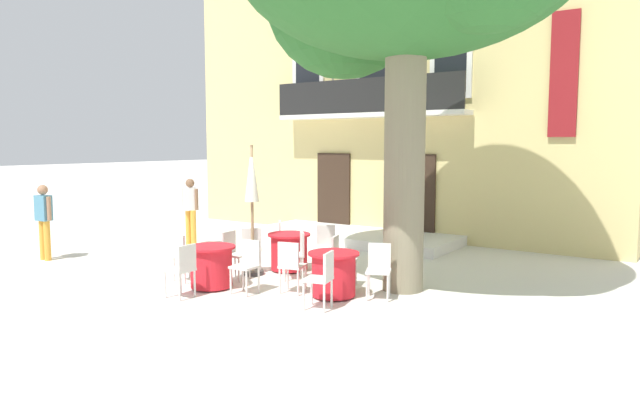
# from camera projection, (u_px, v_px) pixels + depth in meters

# --- Properties ---
(ground_plane) EXTENTS (120.00, 120.00, 0.00)m
(ground_plane) POSITION_uv_depth(u_px,v_px,m) (247.00, 266.00, 11.89)
(ground_plane) COLOR silver
(building_facade) EXTENTS (13.00, 5.09, 7.50)m
(building_facade) POSITION_uv_depth(u_px,v_px,m) (406.00, 105.00, 17.11)
(building_facade) COLOR #DBC67F
(building_facade) RESTS_ON ground
(entrance_step_platform) EXTENTS (5.45, 2.14, 0.25)m
(entrance_step_platform) POSITION_uv_depth(u_px,v_px,m) (353.00, 236.00, 14.95)
(entrance_step_platform) COLOR silver
(entrance_step_platform) RESTS_ON ground
(cafe_table_near_tree) EXTENTS (0.86, 0.86, 0.76)m
(cafe_table_near_tree) POSITION_uv_depth(u_px,v_px,m) (211.00, 266.00, 10.06)
(cafe_table_near_tree) COLOR red
(cafe_table_near_tree) RESTS_ON ground
(cafe_chair_near_tree_0) EXTENTS (0.43, 0.43, 0.91)m
(cafe_chair_near_tree_0) POSITION_uv_depth(u_px,v_px,m) (247.00, 263.00, 9.73)
(cafe_chair_near_tree_0) COLOR silver
(cafe_chair_near_tree_0) RESTS_ON ground
(cafe_chair_near_tree_1) EXTENTS (0.44, 0.44, 0.91)m
(cafe_chair_near_tree_1) POSITION_uv_depth(u_px,v_px,m) (233.00, 251.00, 10.74)
(cafe_chair_near_tree_1) COLOR silver
(cafe_chair_near_tree_1) RESTS_ON ground
(cafe_chair_near_tree_2) EXTENTS (0.45, 0.45, 0.91)m
(cafe_chair_near_tree_2) POSITION_uv_depth(u_px,v_px,m) (183.00, 254.00, 10.49)
(cafe_chair_near_tree_2) COLOR silver
(cafe_chair_near_tree_2) RESTS_ON ground
(cafe_chair_near_tree_3) EXTENTS (0.41, 0.41, 0.91)m
(cafe_chair_near_tree_3) POSITION_uv_depth(u_px,v_px,m) (183.00, 267.00, 9.38)
(cafe_chair_near_tree_3) COLOR silver
(cafe_chair_near_tree_3) RESTS_ON ground
(cafe_table_middle) EXTENTS (0.86, 0.86, 0.76)m
(cafe_table_middle) POSITION_uv_depth(u_px,v_px,m) (334.00, 274.00, 9.48)
(cafe_table_middle) COLOR red
(cafe_table_middle) RESTS_ON ground
(cafe_chair_middle_0) EXTENTS (0.48, 0.48, 0.91)m
(cafe_chair_middle_0) POSITION_uv_depth(u_px,v_px,m) (291.00, 263.00, 9.66)
(cafe_chair_middle_0) COLOR silver
(cafe_chair_middle_0) RESTS_ON ground
(cafe_chair_middle_1) EXTENTS (0.48, 0.48, 0.91)m
(cafe_chair_middle_1) POSITION_uv_depth(u_px,v_px,m) (322.00, 276.00, 8.74)
(cafe_chair_middle_1) COLOR silver
(cafe_chair_middle_1) RESTS_ON ground
(cafe_chair_middle_2) EXTENTS (0.53, 0.53, 0.91)m
(cafe_chair_middle_2) POSITION_uv_depth(u_px,v_px,m) (379.00, 267.00, 9.40)
(cafe_chair_middle_2) COLOR silver
(cafe_chair_middle_2) RESTS_ON ground
(cafe_chair_middle_3) EXTENTS (0.50, 0.50, 0.91)m
(cafe_chair_middle_3) POSITION_uv_depth(u_px,v_px,m) (341.00, 257.00, 10.20)
(cafe_chair_middle_3) COLOR silver
(cafe_chair_middle_3) RESTS_ON ground
(cafe_table_front) EXTENTS (0.86, 0.86, 0.76)m
(cafe_table_front) POSITION_uv_depth(u_px,v_px,m) (289.00, 252.00, 11.45)
(cafe_table_front) COLOR red
(cafe_table_front) RESTS_ON ground
(cafe_chair_front_0) EXTENTS (0.57, 0.57, 0.91)m
(cafe_chair_front_0) POSITION_uv_depth(u_px,v_px,m) (297.00, 252.00, 10.70)
(cafe_chair_front_0) COLOR silver
(cafe_chair_front_0) RESTS_ON ground
(cafe_chair_front_1) EXTENTS (0.56, 0.56, 0.91)m
(cafe_chair_front_1) POSITION_uv_depth(u_px,v_px,m) (326.00, 244.00, 11.51)
(cafe_chair_front_1) COLOR silver
(cafe_chair_front_1) RESTS_ON ground
(cafe_chair_front_2) EXTENTS (0.56, 0.56, 0.91)m
(cafe_chair_front_2) POSITION_uv_depth(u_px,v_px,m) (285.00, 239.00, 12.17)
(cafe_chair_front_2) COLOR silver
(cafe_chair_front_2) RESTS_ON ground
(cafe_chair_front_3) EXTENTS (0.56, 0.56, 0.91)m
(cafe_chair_front_3) POSITION_uv_depth(u_px,v_px,m) (252.00, 246.00, 11.28)
(cafe_chair_front_3) COLOR silver
(cafe_chair_front_3) RESTS_ON ground
(cafe_umbrella) EXTENTS (0.44, 0.44, 2.55)m
(cafe_umbrella) POSITION_uv_depth(u_px,v_px,m) (252.00, 190.00, 10.98)
(cafe_umbrella) COLOR #997A56
(cafe_umbrella) RESTS_ON ground
(pedestrian_near_entrance) EXTENTS (0.53, 0.26, 1.68)m
(pedestrian_near_entrance) POSITION_uv_depth(u_px,v_px,m) (44.00, 218.00, 12.43)
(pedestrian_near_entrance) COLOR gold
(pedestrian_near_entrance) RESTS_ON ground
(pedestrian_mid_plaza) EXTENTS (0.53, 0.40, 1.71)m
(pedestrian_mid_plaza) POSITION_uv_depth(u_px,v_px,m) (191.00, 208.00, 14.10)
(pedestrian_mid_plaza) COLOR gold
(pedestrian_mid_plaza) RESTS_ON ground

